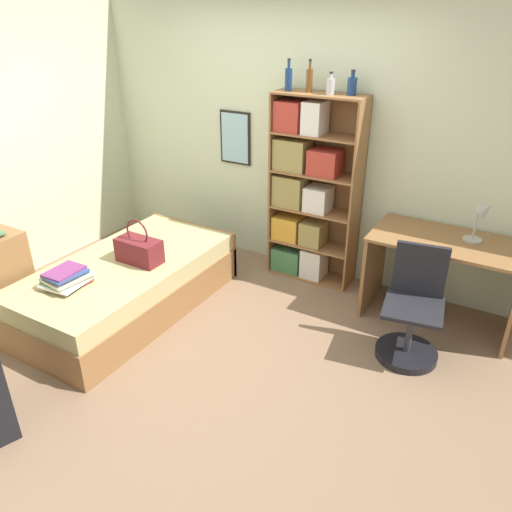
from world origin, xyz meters
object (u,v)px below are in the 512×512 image
object	(u,v)px
bed	(129,285)
bottle_brown	(309,80)
bookcase	(306,193)
bottle_clear	(331,86)
desk	(443,265)
bottle_green	(289,79)
waste_bin	(415,306)
bottle_blue	(352,85)
handbag	(139,250)
book_stack_on_bed	(67,278)
desk_lamp	(483,215)
desk_chair	(411,323)

from	to	relation	value
bed	bottle_brown	bearing A→B (deg)	52.58
bookcase	bottle_clear	xyz separation A→B (m)	(0.19, -0.02, 0.99)
bookcase	desk	size ratio (longest dim) A/B	1.49
bottle_green	bottle_clear	distance (m)	0.40
bottle_brown	bottle_clear	bearing A→B (deg)	-6.00
desk	waste_bin	xyz separation A→B (m)	(-0.16, -0.07, -0.42)
bottle_clear	bottle_green	bearing A→B (deg)	179.31
bed	bottle_blue	bearing A→B (deg)	44.73
handbag	desk	xyz separation A→B (m)	(2.30, 1.14, -0.06)
bed	bookcase	xyz separation A→B (m)	(1.06, 1.37, 0.63)
desk	bottle_brown	bearing A→B (deg)	173.03
book_stack_on_bed	waste_bin	distance (m)	2.92
bed	desk_lamp	bearing A→B (deg)	25.98
bed	bottle_brown	distance (m)	2.39
bottle_green	waste_bin	distance (m)	2.27
desk_lamp	bottle_clear	bearing A→B (deg)	177.21
bottle_blue	desk_lamp	xyz separation A→B (m)	(1.20, -0.13, -0.86)
bottle_blue	bottle_clear	bearing A→B (deg)	-159.94
handbag	bottle_clear	size ratio (longest dim) A/B	2.15
waste_bin	bottle_brown	bearing A→B (deg)	169.11
handbag	desk	size ratio (longest dim) A/B	0.33
book_stack_on_bed	bottle_blue	xyz separation A→B (m)	(1.52, 1.95, 1.32)
desk_chair	desk	bearing A→B (deg)	82.97
bottle_clear	bed	bearing A→B (deg)	-132.95
bottle_brown	desk_chair	size ratio (longest dim) A/B	0.31
bookcase	bottle_brown	xyz separation A→B (m)	(-0.01, -0.00, 1.02)
desk_lamp	bottle_blue	bearing A→B (deg)	173.94
handbag	desk_chair	distance (m)	2.31
book_stack_on_bed	desk_lamp	size ratio (longest dim) A/B	1.04
bottle_brown	bookcase	bearing A→B (deg)	4.69
bottle_brown	bottle_blue	size ratio (longest dim) A/B	1.34
bed	desk	bearing A→B (deg)	26.37
desk_chair	bottle_brown	bearing A→B (deg)	149.38
bookcase	desk	bearing A→B (deg)	-7.10
book_stack_on_bed	bookcase	xyz separation A→B (m)	(1.16, 1.91, 0.32)
bookcase	book_stack_on_bed	bearing A→B (deg)	-121.18
book_stack_on_bed	desk	xyz separation A→B (m)	(2.51, 1.74, -0.01)
handbag	desk_lamp	distance (m)	2.82
book_stack_on_bed	bed	bearing A→B (deg)	79.86
bottle_blue	bookcase	bearing A→B (deg)	-173.92
bottle_clear	waste_bin	distance (m)	2.02
book_stack_on_bed	waste_bin	bearing A→B (deg)	35.48
bed	bottle_green	xyz separation A→B (m)	(0.85, 1.35, 1.65)
bookcase	bottle_blue	bearing A→B (deg)	6.08
bookcase	bottle_brown	world-z (taller)	bottle_brown
bottle_clear	bottle_blue	world-z (taller)	bottle_blue
bottle_green	waste_bin	xyz separation A→B (m)	(1.40, -0.22, -1.77)
handbag	bookcase	bearing A→B (deg)	54.28
bed	book_stack_on_bed	size ratio (longest dim) A/B	5.21
bottle_brown	desk	size ratio (longest dim) A/B	0.23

